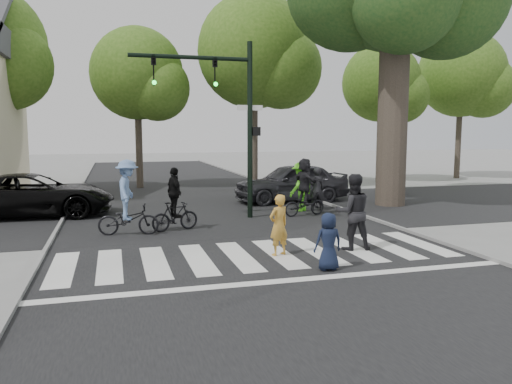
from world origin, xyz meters
TOP-DOWN VIEW (x-y plane):
  - ground at (0.00, 0.00)m, footprint 120.00×120.00m
  - road_stem at (0.00, 5.00)m, footprint 10.00×70.00m
  - road_cross at (0.00, 8.00)m, footprint 70.00×10.00m
  - curb_left at (-5.05, 5.00)m, footprint 0.10×70.00m
  - curb_right at (5.05, 5.00)m, footprint 0.10×70.00m
  - crosswalk at (0.00, 0.66)m, footprint 10.00×3.85m
  - traffic_signal at (0.35, 6.20)m, footprint 4.45×0.29m
  - bg_tree_2 at (-1.76, 16.62)m, footprint 5.04×4.80m
  - bg_tree_3 at (4.31, 15.27)m, footprint 6.30×6.00m
  - bg_tree_4 at (12.23, 16.12)m, footprint 4.83×4.60m
  - bg_tree_5 at (18.27, 16.69)m, footprint 5.67×5.40m
  - pedestrian_woman at (0.45, 0.83)m, footprint 0.64×0.53m
  - pedestrian_child at (1.07, -0.70)m, footprint 0.62×0.41m
  - pedestrian_adult at (2.45, 0.90)m, footprint 1.05×0.88m
  - cyclist_left at (-2.98, 4.31)m, footprint 1.81×1.22m
  - cyclist_mid at (-1.60, 4.60)m, footprint 1.53×0.96m
  - cyclist_right at (3.17, 6.02)m, footprint 1.70×1.58m
  - car_suv at (-6.11, 8.55)m, footprint 5.60×2.75m
  - car_grey at (3.94, 9.53)m, footprint 4.96×2.23m
  - bystander_hivis at (3.42, 7.03)m, footprint 1.39×1.24m
  - bystander_dark at (4.03, 6.97)m, footprint 0.64×0.45m

SIDE VIEW (x-z plane):
  - ground at x=0.00m, z-range 0.00..0.00m
  - road_stem at x=0.00m, z-range 0.00..0.01m
  - road_cross at x=0.00m, z-range 0.00..0.01m
  - crosswalk at x=0.00m, z-range 0.00..0.01m
  - curb_left at x=-5.05m, z-range 0.00..0.10m
  - curb_right at x=5.05m, z-range 0.00..0.10m
  - pedestrian_child at x=1.07m, z-range 0.00..1.27m
  - pedestrian_woman at x=0.45m, z-range 0.00..1.50m
  - car_suv at x=-6.11m, z-range 0.00..1.53m
  - cyclist_mid at x=-1.60m, z-range -0.17..1.76m
  - car_grey at x=3.94m, z-range 0.00..1.66m
  - bystander_dark at x=4.03m, z-range 0.00..1.66m
  - cyclist_right at x=3.17m, z-range -0.11..1.95m
  - bystander_hivis at x=3.42m, z-range 0.00..1.87m
  - cyclist_left at x=-2.98m, z-range -0.15..2.05m
  - pedestrian_adult at x=2.45m, z-range 0.00..1.94m
  - traffic_signal at x=0.35m, z-range 0.90..6.90m
  - bg_tree_4 at x=12.23m, z-range 1.56..9.71m
  - bg_tree_2 at x=-1.76m, z-range 1.58..9.98m
  - bg_tree_5 at x=18.27m, z-range 1.71..11.01m
  - bg_tree_3 at x=4.31m, z-range 1.84..12.04m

